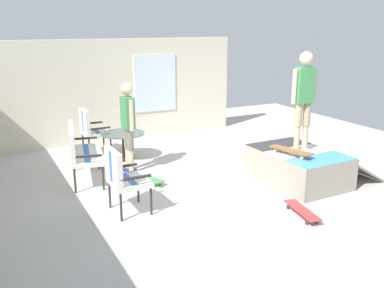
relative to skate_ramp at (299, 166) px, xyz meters
The scene contains 12 objects.
ground_plane 1.58m from the skate_ramp, 68.69° to the left, with size 12.00×12.00×0.10m, color beige.
house_facade 4.86m from the skate_ramp, 23.82° to the left, with size 0.23×6.00×2.44m.
skate_ramp is the anchor object (origin of this frame).
patio_bench 3.98m from the skate_ramp, 62.40° to the left, with size 1.33×0.79×1.02m.
patio_chair_near_house 4.47m from the skate_ramp, 41.10° to the left, with size 0.63×0.56×1.02m.
patio_chair_by_wall 3.30m from the skate_ramp, 87.20° to the left, with size 0.63×0.56×1.02m.
patio_table 3.65m from the skate_ramp, 41.34° to the left, with size 0.90×0.90×0.57m.
person_watching 3.28m from the skate_ramp, 53.19° to the left, with size 0.48×0.25×1.73m.
person_skater 1.32m from the skate_ramp, 132.54° to the left, with size 0.27×0.48×1.75m.
skateboard_by_bench 2.79m from the skate_ramp, 64.11° to the left, with size 0.81×0.50×0.10m.
skateboard_spare 1.51m from the skate_ramp, 141.47° to the left, with size 0.82×0.35×0.10m.
skateboard_on_ramp 0.52m from the skate_ramp, 111.87° to the left, with size 0.82×0.40×0.10m.
Camera 1 is at (-6.24, 3.66, 2.79)m, focal length 40.15 mm.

